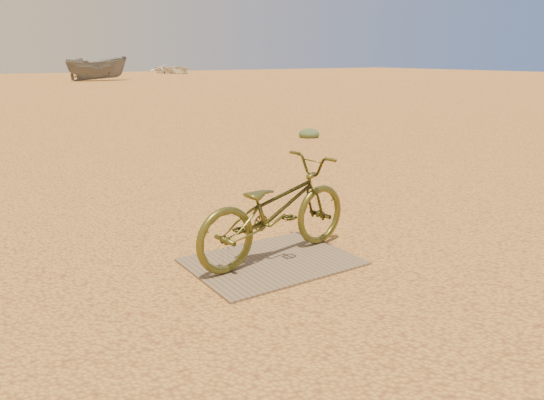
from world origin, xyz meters
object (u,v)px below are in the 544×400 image
boat_far_right (173,68)px  plywood_board (272,262)px  bicycle (275,209)px  boat_mid_right (97,69)px

boat_far_right → plywood_board: bearing=-124.5°
bicycle → boat_far_right: size_ratio=0.34×
boat_mid_right → boat_far_right: size_ratio=0.89×
plywood_board → boat_mid_right: size_ratio=0.32×
bicycle → boat_far_right: (20.50, 50.54, 0.05)m
boat_far_right → bicycle: bearing=-124.4°
bicycle → boat_mid_right: boat_mid_right is taller
plywood_board → boat_mid_right: bearing=76.6°
plywood_board → boat_far_right: boat_far_right is taller
bicycle → plywood_board: bearing=122.5°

